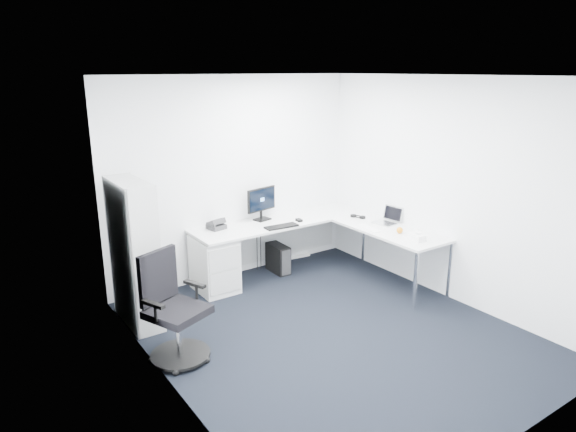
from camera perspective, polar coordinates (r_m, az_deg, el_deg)
ground at (r=5.75m, az=4.84°, el=-12.79°), size 4.20×4.20×0.00m
ceiling at (r=5.04m, az=5.58°, el=15.23°), size 4.20×4.20×0.00m
wall_back at (r=6.93m, az=-5.98°, el=4.17°), size 3.60×0.02×2.70m
wall_front at (r=3.94m, az=25.13°, el=-6.59°), size 3.60×0.02×2.70m
wall_left at (r=4.35m, az=-13.43°, el=-3.39°), size 0.02×4.20×2.70m
wall_right at (r=6.50m, az=17.52°, el=2.72°), size 0.02×4.20×2.70m
l_desk at (r=6.90m, az=1.09°, el=-4.16°), size 2.60×1.46×0.76m
drawer_pedestal at (r=6.66m, az=-8.18°, el=-5.31°), size 0.47×0.58×0.71m
bookshelf at (r=5.88m, az=-16.73°, el=-4.00°), size 0.32×0.82×1.64m
task_chair at (r=5.12m, az=-12.19°, el=-10.04°), size 0.80×0.80×1.09m
black_pc_tower at (r=7.24m, az=-1.11°, el=-4.73°), size 0.20×0.41×0.40m
beige_pc_tower at (r=6.58m, az=-13.32°, el=-7.66°), size 0.21×0.37×0.34m
power_strip at (r=7.83m, az=1.15°, el=-4.46°), size 0.38×0.11×0.04m
monitor at (r=7.01m, az=-2.92°, el=1.39°), size 0.51×0.25×0.47m
black_keyboard at (r=6.74m, az=-0.73°, el=-1.17°), size 0.46×0.19×0.02m
mouse at (r=7.00m, az=1.23°, el=-0.46°), size 0.07×0.11×0.03m
desk_phone at (r=6.72m, az=-7.98°, el=-0.86°), size 0.23×0.23×0.14m
laptop at (r=6.98m, az=10.68°, el=-0.01°), size 0.34×0.33×0.22m
white_keyboard at (r=6.76m, az=8.97°, el=-1.36°), size 0.17×0.40×0.01m
headphones at (r=7.23m, az=7.78°, el=0.03°), size 0.19×0.24×0.05m
orange_fruit at (r=6.63m, az=12.31°, el=-1.55°), size 0.08×0.08×0.08m
tissue_box at (r=6.43m, az=14.08°, el=-2.27°), size 0.15×0.23×0.08m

